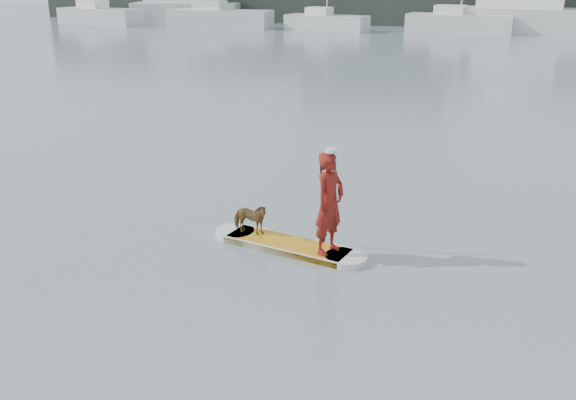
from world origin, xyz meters
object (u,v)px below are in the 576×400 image
(dog, at_px, (250,218))
(sailboat_d, at_px, (459,21))
(paddler, at_px, (329,203))
(paddleboard, at_px, (288,245))
(sailboat_c, at_px, (326,21))
(motor_yacht_b, at_px, (182,2))
(sailboat_b, at_px, (219,16))
(motor_yacht_a, at_px, (528,7))
(sailboat_a, at_px, (100,15))

(dog, height_order, sailboat_d, sailboat_d)
(paddler, bearing_deg, paddleboard, 100.12)
(paddleboard, xyz_separation_m, sailboat_c, (-10.57, 44.13, 0.69))
(paddler, xyz_separation_m, motor_yacht_b, (-26.93, 48.20, 0.83))
(sailboat_b, relative_size, sailboat_d, 1.09)
(sailboat_b, xyz_separation_m, motor_yacht_a, (26.12, 2.87, 1.08))
(sailboat_d, relative_size, motor_yacht_b, 1.18)
(paddler, xyz_separation_m, dog, (-1.72, 0.36, -0.65))
(motor_yacht_b, bearing_deg, motor_yacht_a, -12.33)
(sailboat_d, bearing_deg, motor_yacht_b, -177.36)
(paddler, distance_m, sailboat_c, 45.76)
(dog, height_order, sailboat_c, sailboat_c)
(sailboat_b, distance_m, motor_yacht_a, 26.30)
(paddleboard, distance_m, motor_yacht_a, 47.25)
(paddler, bearing_deg, sailboat_a, 59.29)
(sailboat_b, bearing_deg, sailboat_c, 0.45)
(sailboat_a, xyz_separation_m, motor_yacht_a, (38.26, 3.14, 1.18))
(sailboat_b, bearing_deg, paddler, -64.59)
(sailboat_a, distance_m, motor_yacht_a, 38.41)
(paddler, height_order, sailboat_d, sailboat_d)
(paddler, xyz_separation_m, sailboat_b, (-21.29, 44.18, -0.13))
(sailboat_a, height_order, motor_yacht_b, sailboat_a)
(sailboat_a, distance_m, sailboat_b, 12.14)
(dog, bearing_deg, motor_yacht_a, -4.18)
(paddler, relative_size, motor_yacht_b, 0.18)
(paddleboard, bearing_deg, sailboat_d, 101.39)
(sailboat_c, bearing_deg, dog, -67.54)
(paddleboard, height_order, paddler, paddler)
(sailboat_a, height_order, motor_yacht_a, sailboat_a)
(motor_yacht_a, bearing_deg, paddler, -91.93)
(paddleboard, distance_m, dog, 0.96)
(paddleboard, bearing_deg, sailboat_b, 126.79)
(dog, distance_m, sailboat_a, 53.87)
(paddleboard, xyz_separation_m, sailboat_a, (-32.57, 43.72, 0.81))
(motor_yacht_a, xyz_separation_m, motor_yacht_b, (-31.76, 1.16, -0.12))
(dog, xyz_separation_m, sailboat_d, (1.25, 45.72, 0.46))
(sailboat_b, height_order, motor_yacht_b, sailboat_b)
(paddler, xyz_separation_m, sailboat_a, (-33.43, 43.90, -0.23))
(sailboat_b, xyz_separation_m, sailboat_c, (9.86, 0.13, -0.21))
(sailboat_a, height_order, sailboat_b, sailboat_b)
(motor_yacht_a, bearing_deg, paddleboard, -92.99)
(paddler, height_order, sailboat_a, sailboat_a)
(paddleboard, relative_size, sailboat_d, 0.25)
(sailboat_d, bearing_deg, motor_yacht_a, 17.56)
(dog, height_order, sailboat_b, sailboat_b)
(paddler, relative_size, sailboat_b, 0.14)
(paddleboard, height_order, motor_yacht_a, motor_yacht_a)
(sailboat_d, height_order, motor_yacht_b, sailboat_d)
(paddler, relative_size, dog, 2.51)
(dog, distance_m, sailboat_d, 45.73)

